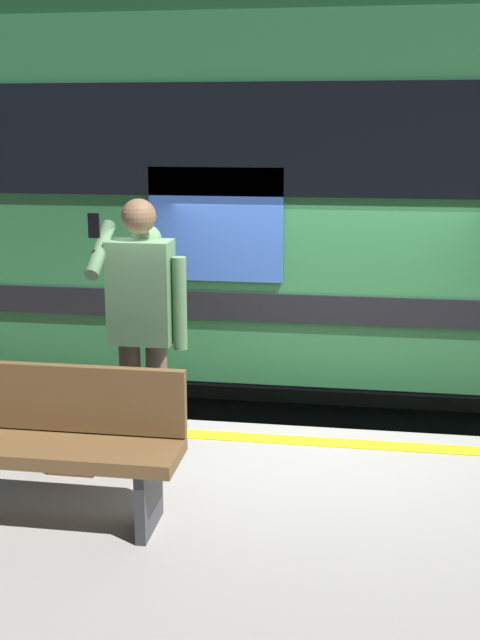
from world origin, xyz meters
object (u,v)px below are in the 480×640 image
bench (31,436)px  passenger (142,315)px  handbag (74,449)px  train_carriage (423,183)px

bench → passenger: bearing=-125.1°
passenger → handbag: bearing=10.7°
train_carriage → bench: train_carriage is taller
train_carriage → passenger: size_ratio=5.56×
passenger → bench: (0.49, 0.70, -0.58)m
passenger → bench: 1.03m
handbag → train_carriage: bearing=-126.2°
train_carriage → handbag: size_ratio=28.61×
train_carriage → handbag: (2.41, 3.29, -1.54)m
train_carriage → bench: 4.75m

